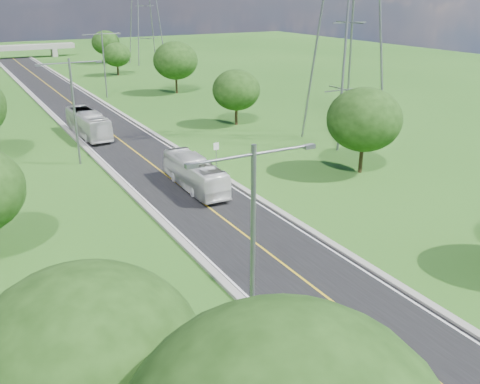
# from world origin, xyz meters

# --- Properties ---
(ground) EXTENTS (260.00, 260.00, 0.00)m
(ground) POSITION_xyz_m (0.00, 60.00, 0.00)
(ground) COLOR #255518
(ground) RESTS_ON ground
(road) EXTENTS (8.00, 150.00, 0.06)m
(road) POSITION_xyz_m (0.00, 66.00, 0.03)
(road) COLOR black
(road) RESTS_ON ground
(curb_left) EXTENTS (0.50, 150.00, 0.22)m
(curb_left) POSITION_xyz_m (-4.25, 66.00, 0.11)
(curb_left) COLOR gray
(curb_left) RESTS_ON ground
(curb_right) EXTENTS (0.50, 150.00, 0.22)m
(curb_right) POSITION_xyz_m (4.25, 66.00, 0.11)
(curb_right) COLOR gray
(curb_right) RESTS_ON ground
(speed_limit_sign) EXTENTS (0.55, 0.09, 2.40)m
(speed_limit_sign) POSITION_xyz_m (5.20, 37.98, 1.60)
(speed_limit_sign) COLOR slate
(speed_limit_sign) RESTS_ON ground
(overpass) EXTENTS (30.00, 3.00, 3.20)m
(overpass) POSITION_xyz_m (0.00, 140.00, 2.41)
(overpass) COLOR gray
(overpass) RESTS_ON ground
(streetlight_near_left) EXTENTS (5.90, 0.25, 10.00)m
(streetlight_near_left) POSITION_xyz_m (-6.00, 12.00, 5.94)
(streetlight_near_left) COLOR slate
(streetlight_near_left) RESTS_ON ground
(streetlight_mid_left) EXTENTS (5.90, 0.25, 10.00)m
(streetlight_mid_left) POSITION_xyz_m (-6.00, 45.00, 5.94)
(streetlight_mid_left) COLOR slate
(streetlight_mid_left) RESTS_ON ground
(streetlight_far_right) EXTENTS (5.90, 0.25, 10.00)m
(streetlight_far_right) POSITION_xyz_m (6.00, 78.00, 5.94)
(streetlight_far_right) COLOR slate
(streetlight_far_right) RESTS_ON ground
(power_tower_near) EXTENTS (9.00, 6.40, 28.00)m
(power_tower_near) POSITION_xyz_m (22.00, 40.00, 14.01)
(power_tower_near) COLOR slate
(power_tower_near) RESTS_ON ground
(tree_la) EXTENTS (7.14, 7.14, 8.30)m
(tree_la) POSITION_xyz_m (-14.00, 8.00, 5.27)
(tree_la) COLOR black
(tree_la) RESTS_ON ground
(tree_rb) EXTENTS (6.72, 6.72, 7.82)m
(tree_rb) POSITION_xyz_m (16.00, 30.00, 4.95)
(tree_rb) COLOR black
(tree_rb) RESTS_ON ground
(tree_rc) EXTENTS (5.88, 5.88, 6.84)m
(tree_rc) POSITION_xyz_m (15.00, 52.00, 4.33)
(tree_rc) COLOR black
(tree_rc) RESTS_ON ground
(tree_rd) EXTENTS (7.14, 7.14, 8.30)m
(tree_rd) POSITION_xyz_m (17.00, 76.00, 5.27)
(tree_rd) COLOR black
(tree_rd) RESTS_ON ground
(tree_re) EXTENTS (5.46, 5.46, 6.35)m
(tree_re) POSITION_xyz_m (14.50, 100.00, 4.02)
(tree_re) COLOR black
(tree_re) RESTS_ON ground
(tree_rf) EXTENTS (6.30, 6.30, 7.33)m
(tree_rf) POSITION_xyz_m (18.00, 120.00, 4.64)
(tree_rf) COLOR black
(tree_rf) RESTS_ON ground
(bus_outbound) EXTENTS (2.41, 9.43, 2.61)m
(bus_outbound) POSITION_xyz_m (0.87, 33.33, 1.37)
(bus_outbound) COLOR white
(bus_outbound) RESTS_ON road
(bus_inbound) EXTENTS (2.83, 10.43, 2.88)m
(bus_inbound) POSITION_xyz_m (-2.53, 55.23, 1.50)
(bus_inbound) COLOR silver
(bus_inbound) RESTS_ON road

